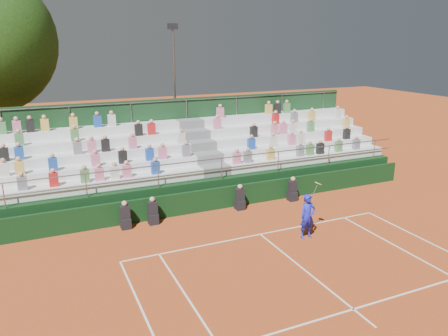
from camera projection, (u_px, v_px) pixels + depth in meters
name	position (u px, v px, depth m)	size (l,w,h in m)	color
ground	(260.00, 234.00, 17.18)	(90.00, 90.00, 0.00)	#B0481D
courtside_wall	(227.00, 197.00, 19.85)	(20.00, 0.15, 1.00)	black
line_officials	(207.00, 204.00, 19.01)	(8.34, 0.40, 1.19)	black
grandstand	(201.00, 167.00, 22.52)	(20.00, 5.20, 4.40)	black
tennis_player	(308.00, 216.00, 16.68)	(0.85, 0.42, 2.22)	#1922C2
floodlight_mast	(174.00, 83.00, 27.05)	(0.60, 0.25, 8.36)	gray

